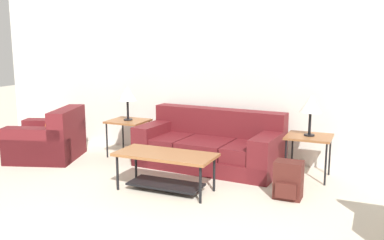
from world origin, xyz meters
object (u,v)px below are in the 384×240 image
at_px(coffee_table, 165,163).
at_px(table_lamp_left, 127,94).
at_px(side_table_left, 128,123).
at_px(table_lamp_right, 311,105).
at_px(couch, 210,147).
at_px(side_table_right, 309,140).
at_px(armchair, 49,141).
at_px(backpack, 288,180).

bearing_deg(coffee_table, table_lamp_left, 136.64).
bearing_deg(side_table_left, coffee_table, -43.36).
bearing_deg(table_lamp_left, table_lamp_right, 0.00).
distance_m(couch, side_table_right, 1.43).
distance_m(couch, armchair, 2.55).
distance_m(side_table_left, side_table_right, 2.82).
height_order(coffee_table, backpack, coffee_table).
relative_size(armchair, side_table_right, 2.09).
relative_size(coffee_table, table_lamp_left, 2.29).
xyz_separation_m(armchair, backpack, (3.80, -0.23, -0.07)).
xyz_separation_m(couch, side_table_right, (1.41, 0.02, 0.24)).
distance_m(table_lamp_left, backpack, 2.98).
xyz_separation_m(table_lamp_right, backpack, (-0.09, -0.89, -0.78)).
bearing_deg(table_lamp_left, backpack, -17.94).
height_order(side_table_right, table_lamp_left, table_lamp_left).
bearing_deg(couch, side_table_right, 0.89).
bearing_deg(armchair, coffee_table, -13.66).
xyz_separation_m(armchair, table_lamp_right, (3.88, 0.65, 0.71)).
xyz_separation_m(coffee_table, table_lamp_left, (-1.30, 1.22, 0.65)).
relative_size(couch, table_lamp_left, 3.97).
bearing_deg(side_table_right, armchair, -170.47).
bearing_deg(couch, table_lamp_right, 0.89).
relative_size(table_lamp_left, backpack, 1.19).
distance_m(coffee_table, backpack, 1.49).
distance_m(couch, side_table_left, 1.44).
bearing_deg(armchair, side_table_right, 9.53).
xyz_separation_m(coffee_table, side_table_right, (1.53, 1.22, 0.18)).
xyz_separation_m(coffee_table, backpack, (1.44, 0.34, -0.13)).
relative_size(table_lamp_left, table_lamp_right, 1.00).
height_order(coffee_table, side_table_right, side_table_right).
height_order(couch, table_lamp_right, table_lamp_right).
distance_m(couch, backpack, 1.58).
bearing_deg(backpack, armchair, 176.47).
xyz_separation_m(table_lamp_left, backpack, (2.74, -0.89, -0.78)).
height_order(coffee_table, table_lamp_right, table_lamp_right).
distance_m(side_table_right, backpack, 0.94).
relative_size(side_table_right, table_lamp_right, 1.10).
relative_size(couch, side_table_right, 3.61).
distance_m(armchair, table_lamp_right, 4.00).
xyz_separation_m(couch, table_lamp_right, (1.41, 0.02, 0.71)).
distance_m(armchair, table_lamp_left, 1.43).
bearing_deg(table_lamp_right, couch, -179.11).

